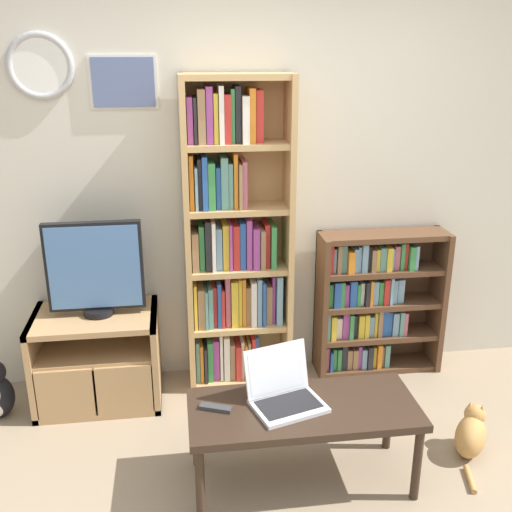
# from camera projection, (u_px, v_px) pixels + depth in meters

# --- Properties ---
(wall_back) EXTENTS (5.79, 0.09, 2.60)m
(wall_back) POSITION_uv_depth(u_px,v_px,m) (246.00, 181.00, 3.78)
(wall_back) COLOR beige
(wall_back) RESTS_ON ground_plane
(tv_stand) EXTENTS (0.75, 0.51, 0.58)m
(tv_stand) POSITION_uv_depth(u_px,v_px,m) (98.00, 358.00, 3.70)
(tv_stand) COLOR tan
(tv_stand) RESTS_ON ground_plane
(television) EXTENTS (0.56, 0.18, 0.58)m
(television) POSITION_uv_depth(u_px,v_px,m) (95.00, 270.00, 3.52)
(television) COLOR black
(television) RESTS_ON tv_stand
(bookshelf_tall) EXTENTS (0.66, 0.28, 1.97)m
(bookshelf_tall) POSITION_uv_depth(u_px,v_px,m) (233.00, 243.00, 3.73)
(bookshelf_tall) COLOR tan
(bookshelf_tall) RESTS_ON ground_plane
(bookshelf_short) EXTENTS (0.84, 0.25, 0.98)m
(bookshelf_short) POSITION_uv_depth(u_px,v_px,m) (372.00, 302.00, 4.01)
(bookshelf_short) COLOR brown
(bookshelf_short) RESTS_ON ground_plane
(coffee_table) EXTENTS (1.14, 0.49, 0.45)m
(coffee_table) POSITION_uv_depth(u_px,v_px,m) (303.00, 414.00, 2.96)
(coffee_table) COLOR #332319
(coffee_table) RESTS_ON ground_plane
(laptop) EXTENTS (0.41, 0.38, 0.27)m
(laptop) POSITION_uv_depth(u_px,v_px,m) (284.00, 391.00, 2.95)
(laptop) COLOR silver
(laptop) RESTS_ON coffee_table
(remote_near_laptop) EXTENTS (0.16, 0.10, 0.02)m
(remote_near_laptop) POSITION_uv_depth(u_px,v_px,m) (216.00, 408.00, 2.91)
(remote_near_laptop) COLOR #38383A
(remote_near_laptop) RESTS_ON coffee_table
(cat) EXTENTS (0.29, 0.47, 0.27)m
(cat) POSITION_uv_depth(u_px,v_px,m) (471.00, 433.00, 3.27)
(cat) COLOR #B78447
(cat) RESTS_ON ground_plane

